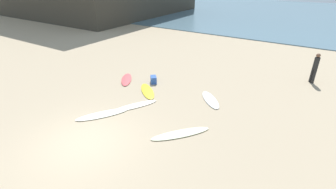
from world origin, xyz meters
TOP-DOWN VIEW (x-y plane):
  - ground_plane at (0.00, 0.00)m, footprint 120.00×120.00m
  - ocean_water at (0.00, 39.24)m, footprint 120.00×40.00m
  - surfboard_0 at (2.76, 2.43)m, footprint 1.94×2.26m
  - surfboard_1 at (-0.94, 1.79)m, footprint 1.75×2.32m
  - surfboard_2 at (-2.74, 5.43)m, footprint 1.60×1.88m
  - surfboard_3 at (2.56, 5.76)m, footprint 1.75×1.83m
  - surfboard_4 at (-0.72, 4.84)m, footprint 1.91×1.80m
  - surfboard_5 at (-0.22, 3.26)m, footprint 1.47×2.16m
  - beachgoer_near at (6.57, 11.03)m, footprint 0.40×0.40m
  - beach_cooler at (-1.13, 5.98)m, footprint 0.58×0.60m

SIDE VIEW (x-z plane):
  - ground_plane at x=0.00m, z-range 0.00..0.00m
  - surfboard_5 at x=-0.22m, z-range 0.00..0.06m
  - surfboard_0 at x=2.76m, z-range 0.00..0.07m
  - surfboard_1 at x=-0.94m, z-range 0.00..0.07m
  - surfboard_4 at x=-0.72m, z-range 0.00..0.07m
  - surfboard_3 at x=2.56m, z-range 0.00..0.07m
  - ocean_water at x=0.00m, z-range 0.00..0.08m
  - surfboard_2 at x=-2.74m, z-range 0.00..0.08m
  - beach_cooler at x=-1.13m, z-range 0.00..0.40m
  - beachgoer_near at x=6.57m, z-range 0.10..1.86m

